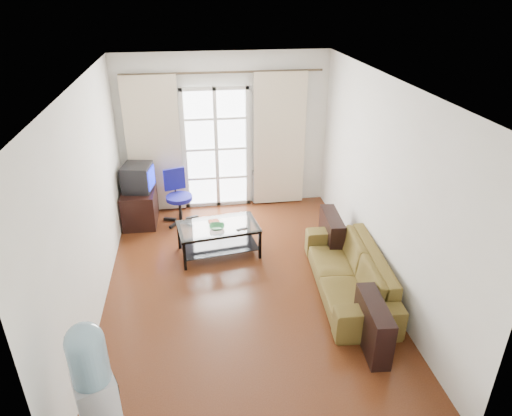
{
  "coord_description": "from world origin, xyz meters",
  "views": [
    {
      "loc": [
        -0.55,
        -5.03,
        3.69
      ],
      "look_at": [
        0.23,
        0.35,
        0.99
      ],
      "focal_mm": 32.0,
      "sensor_mm": 36.0,
      "label": 1
    }
  ],
  "objects": [
    {
      "name": "floor",
      "position": [
        0.0,
        0.0,
        0.0
      ],
      "size": [
        5.2,
        5.2,
        0.0
      ],
      "primitive_type": "plane",
      "color": "#592B15",
      "rests_on": "ground"
    },
    {
      "name": "ceiling",
      "position": [
        0.0,
        0.0,
        2.7
      ],
      "size": [
        5.2,
        5.2,
        0.0
      ],
      "primitive_type": "plane",
      "rotation": [
        3.14,
        0.0,
        0.0
      ],
      "color": "white",
      "rests_on": "wall_back"
    },
    {
      "name": "wall_back",
      "position": [
        0.0,
        2.6,
        1.35
      ],
      "size": [
        3.6,
        0.02,
        2.7
      ],
      "primitive_type": "cube",
      "color": "white",
      "rests_on": "floor"
    },
    {
      "name": "wall_front",
      "position": [
        0.0,
        -2.6,
        1.35
      ],
      "size": [
        3.6,
        0.02,
        2.7
      ],
      "primitive_type": "cube",
      "color": "white",
      "rests_on": "floor"
    },
    {
      "name": "wall_left",
      "position": [
        -1.8,
        0.0,
        1.35
      ],
      "size": [
        0.02,
        5.2,
        2.7
      ],
      "primitive_type": "cube",
      "color": "white",
      "rests_on": "floor"
    },
    {
      "name": "wall_right",
      "position": [
        1.8,
        0.0,
        1.35
      ],
      "size": [
        0.02,
        5.2,
        2.7
      ],
      "primitive_type": "cube",
      "color": "white",
      "rests_on": "floor"
    },
    {
      "name": "french_door",
      "position": [
        -0.15,
        2.54,
        1.07
      ],
      "size": [
        1.16,
        0.06,
        2.15
      ],
      "color": "white",
      "rests_on": "wall_back"
    },
    {
      "name": "curtain_rod",
      "position": [
        0.0,
        2.5,
        2.38
      ],
      "size": [
        3.3,
        0.04,
        0.04
      ],
      "primitive_type": "cylinder",
      "rotation": [
        0.0,
        1.57,
        0.0
      ],
      "color": "#4C3F2D",
      "rests_on": "wall_back"
    },
    {
      "name": "curtain_left",
      "position": [
        -1.2,
        2.48,
        1.2
      ],
      "size": [
        0.9,
        0.07,
        2.35
      ],
      "primitive_type": "cube",
      "color": "beige",
      "rests_on": "curtain_rod"
    },
    {
      "name": "curtain_right",
      "position": [
        0.95,
        2.48,
        1.2
      ],
      "size": [
        0.9,
        0.07,
        2.35
      ],
      "primitive_type": "cube",
      "color": "beige",
      "rests_on": "curtain_rod"
    },
    {
      "name": "radiator",
      "position": [
        0.8,
        2.5,
        0.33
      ],
      "size": [
        0.64,
        0.12,
        0.64
      ],
      "primitive_type": "cube",
      "color": "gray",
      "rests_on": "floor"
    },
    {
      "name": "sofa",
      "position": [
        1.36,
        -0.31,
        0.3
      ],
      "size": [
        2.15,
        1.08,
        0.6
      ],
      "primitive_type": "imported",
      "rotation": [
        0.0,
        0.0,
        -1.64
      ],
      "color": "brown",
      "rests_on": "floor"
    },
    {
      "name": "coffee_table",
      "position": [
        -0.26,
        0.87,
        0.3
      ],
      "size": [
        1.25,
        0.82,
        0.47
      ],
      "rotation": [
        0.0,
        0.0,
        0.14
      ],
      "color": "silver",
      "rests_on": "floor"
    },
    {
      "name": "bowl",
      "position": [
        -0.28,
        0.78,
        0.5
      ],
      "size": [
        0.28,
        0.28,
        0.06
      ],
      "primitive_type": "imported",
      "rotation": [
        0.0,
        0.0,
        -0.11
      ],
      "color": "#318838",
      "rests_on": "coffee_table"
    },
    {
      "name": "book",
      "position": [
        -0.39,
        0.95,
        0.48
      ],
      "size": [
        0.21,
        0.25,
        0.02
      ],
      "primitive_type": "imported",
      "rotation": [
        0.0,
        0.0,
        0.14
      ],
      "color": "maroon",
      "rests_on": "coffee_table"
    },
    {
      "name": "remote",
      "position": [
        0.08,
        0.71,
        0.48
      ],
      "size": [
        0.16,
        0.09,
        0.02
      ],
      "primitive_type": "cube",
      "rotation": [
        0.0,
        0.0,
        0.27
      ],
      "color": "black",
      "rests_on": "coffee_table"
    },
    {
      "name": "tv_stand",
      "position": [
        -1.5,
        2.07,
        0.29
      ],
      "size": [
        0.55,
        0.81,
        0.59
      ],
      "primitive_type": "cube",
      "rotation": [
        0.0,
        0.0,
        -0.02
      ],
      "color": "black",
      "rests_on": "floor"
    },
    {
      "name": "crt_tv",
      "position": [
        -1.5,
        2.09,
        0.81
      ],
      "size": [
        0.55,
        0.55,
        0.44
      ],
      "rotation": [
        0.0,
        0.0,
        -0.18
      ],
      "color": "black",
      "rests_on": "tv_stand"
    },
    {
      "name": "task_chair",
      "position": [
        -0.84,
        2.01,
        0.27
      ],
      "size": [
        0.78,
        0.78,
        0.9
      ],
      "rotation": [
        0.0,
        0.0,
        0.32
      ],
      "color": "black",
      "rests_on": "floor"
    },
    {
      "name": "water_cooler",
      "position": [
        -1.43,
        -2.32,
        0.77
      ],
      "size": [
        0.39,
        0.39,
        1.47
      ],
      "rotation": [
        0.0,
        0.0,
        0.39
      ],
      "color": "silver",
      "rests_on": "floor"
    }
  ]
}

